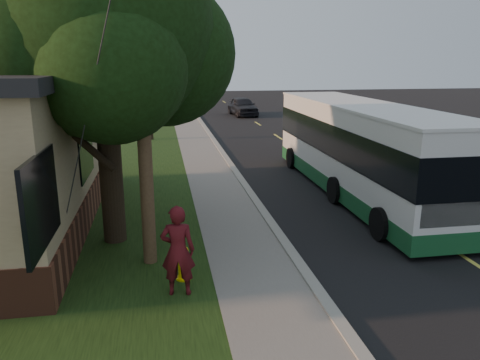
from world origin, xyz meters
name	(u,v)px	position (x,y,z in m)	size (l,w,h in m)	color
ground	(303,273)	(0.00, 0.00, 0.00)	(120.00, 120.00, 0.00)	black
road	(323,166)	(4.00, 10.00, 0.01)	(8.00, 80.00, 0.01)	black
curb	(233,168)	(0.00, 10.00, 0.06)	(0.25, 80.00, 0.12)	gray
sidewalk	(209,170)	(-1.00, 10.00, 0.04)	(2.00, 80.00, 0.08)	slate
grass_verge	(124,173)	(-4.50, 10.00, 0.04)	(5.00, 80.00, 0.07)	black
fire_hydrant	(183,263)	(-2.60, 0.00, 0.43)	(0.32, 0.32, 0.74)	yellow
utility_pole	(140,54)	(-3.31, 0.99, 4.63)	(2.86, 3.21, 9.07)	#473321
leafy_tree	(103,31)	(-4.17, 2.65, 5.17)	(6.30, 6.00, 7.80)	black
bare_tree_near	(150,103)	(-3.50, 18.00, 2.15)	(1.38, 1.21, 4.31)	black
bare_tree_far	(158,91)	(-3.00, 30.00, 2.00)	(1.38, 1.21, 4.03)	black
traffic_signal	(197,75)	(0.50, 34.00, 3.16)	(0.18, 0.22, 5.50)	#2D2D30
transit_bus	(360,147)	(3.71, 5.68, 1.65)	(2.64, 11.46, 3.10)	silver
skateboarder	(178,251)	(-2.72, -0.61, 0.97)	(0.66, 0.43, 1.81)	#501015
dumpster	(27,169)	(-7.66, 8.08, 0.77)	(1.73, 1.42, 1.45)	black
distant_car	(243,106)	(3.81, 29.24, 0.76)	(1.80, 4.47, 1.52)	black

